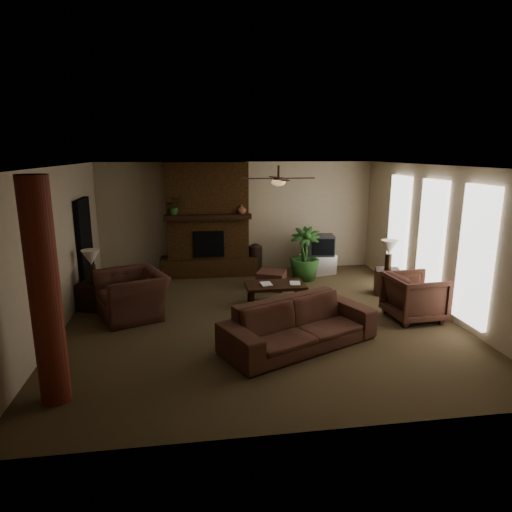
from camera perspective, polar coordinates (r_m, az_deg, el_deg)
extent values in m
plane|color=#4E3E27|center=(8.35, 0.40, -8.00)|extent=(7.00, 7.00, 0.00)
plane|color=silver|center=(7.78, 0.44, 11.58)|extent=(7.00, 7.00, 0.00)
plane|color=tan|center=(11.37, -2.29, 5.06)|extent=(7.00, 0.00, 7.00)
plane|color=tan|center=(4.65, 7.08, -7.43)|extent=(7.00, 0.00, 7.00)
plane|color=tan|center=(8.19, -24.56, 0.57)|extent=(0.00, 7.00, 7.00)
plane|color=tan|center=(9.15, 22.64, 1.99)|extent=(0.00, 7.00, 7.00)
cube|color=#4C2E14|center=(11.07, -6.28, 4.76)|extent=(2.00, 0.50, 2.80)
cube|color=#4C2E14|center=(11.20, -6.11, -1.27)|extent=(2.40, 0.70, 0.45)
cube|color=black|center=(10.91, -6.15, 1.54)|extent=(0.75, 0.04, 0.65)
cube|color=black|center=(10.77, -6.24, 5.06)|extent=(2.10, 0.28, 0.12)
cube|color=white|center=(10.52, 17.96, 3.46)|extent=(0.08, 0.85, 2.35)
cube|color=white|center=(9.31, 21.72, 1.93)|extent=(0.08, 0.85, 2.35)
cube|color=white|center=(8.15, 26.57, -0.05)|extent=(0.08, 0.85, 2.35)
cylinder|color=maroon|center=(5.81, -25.69, -4.44)|extent=(0.36, 0.36, 2.80)
cube|color=black|center=(9.95, -21.26, 0.90)|extent=(0.10, 1.00, 2.10)
cylinder|color=black|center=(8.15, 2.94, 10.80)|extent=(0.04, 0.04, 0.24)
cylinder|color=black|center=(8.16, 2.93, 9.96)|extent=(0.20, 0.20, 0.06)
ellipsoid|color=#F2BF72|center=(8.16, 2.92, 9.54)|extent=(0.26, 0.26, 0.14)
cube|color=black|center=(8.24, 5.70, 10.02)|extent=(0.55, 0.12, 0.01)
cube|color=black|center=(8.09, 0.10, 10.02)|extent=(0.55, 0.12, 0.01)
cube|color=black|center=(8.55, 2.40, 10.19)|extent=(0.12, 0.55, 0.01)
cube|color=black|center=(7.77, 3.51, 9.85)|extent=(0.12, 0.55, 0.01)
imported|color=#492A1F|center=(7.06, 5.67, -7.87)|extent=(2.61, 1.73, 0.99)
imported|color=#492A1F|center=(8.59, -15.82, -3.93)|extent=(1.27, 1.51, 1.13)
imported|color=#492A1F|center=(8.65, 19.92, -4.74)|extent=(0.92, 0.98, 0.95)
cube|color=black|center=(8.96, 2.49, -3.80)|extent=(1.20, 0.70, 0.06)
cube|color=black|center=(8.71, -0.46, -5.78)|extent=(0.07, 0.07, 0.37)
cube|color=black|center=(8.90, 5.96, -5.44)|extent=(0.07, 0.07, 0.37)
cube|color=black|center=(9.18, -0.89, -4.77)|extent=(0.07, 0.07, 0.37)
cube|color=black|center=(9.36, 5.21, -4.47)|extent=(0.07, 0.07, 0.37)
cube|color=#492A1F|center=(10.03, 2.00, -3.11)|extent=(0.78, 0.78, 0.40)
cube|color=silver|center=(11.30, 7.95, -1.06)|extent=(0.95, 0.70, 0.50)
cube|color=#343437|center=(11.16, 8.35, 1.43)|extent=(0.72, 0.59, 0.52)
cube|color=black|center=(10.91, 8.75, 1.14)|extent=(0.52, 0.10, 0.40)
cylinder|color=black|center=(11.28, -0.07, -0.44)|extent=(0.34, 0.34, 0.70)
sphere|color=black|center=(11.22, -0.07, 0.80)|extent=(0.34, 0.34, 0.34)
imported|color=#295421|center=(10.72, 6.27, -1.21)|extent=(1.01, 1.42, 0.72)
cube|color=black|center=(9.31, -20.19, -4.78)|extent=(0.63, 0.63, 0.55)
cylinder|color=black|center=(9.16, -20.45, -2.15)|extent=(0.17, 0.17, 0.35)
cone|color=beige|center=(9.08, -20.61, -0.18)|extent=(0.43, 0.43, 0.30)
cube|color=black|center=(10.05, 16.60, -3.19)|extent=(0.64, 0.64, 0.55)
cylinder|color=black|center=(9.91, 16.75, -0.73)|extent=(0.17, 0.17, 0.35)
cone|color=beige|center=(9.84, 16.88, 1.11)|extent=(0.43, 0.43, 0.30)
imported|color=#295421|center=(10.80, -10.61, 6.13)|extent=(0.45, 0.48, 0.33)
imported|color=brown|center=(10.80, -1.87, 6.06)|extent=(0.28, 0.29, 0.22)
imported|color=#999999|center=(8.82, 0.64, -2.89)|extent=(0.22, 0.05, 0.29)
imported|color=#999999|center=(8.92, 4.41, -2.72)|extent=(0.21, 0.06, 0.29)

